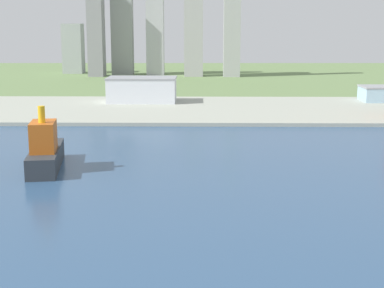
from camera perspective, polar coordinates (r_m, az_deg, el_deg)
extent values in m
plane|color=#637E4B|center=(255.26, 3.82, -2.91)|extent=(2400.00, 2400.00, 0.00)
cube|color=#2D4C70|center=(197.78, 4.70, -7.21)|extent=(840.00, 360.00, 0.15)
cube|color=#9EA293|center=(441.52, 2.57, 3.38)|extent=(840.00, 140.00, 2.50)
cube|color=#2D3338|center=(271.74, -14.00, -1.34)|extent=(19.49, 49.77, 8.98)
cube|color=#BF5919|center=(264.15, -14.24, 0.72)|extent=(12.89, 18.81, 13.03)
cylinder|color=yellow|center=(260.13, -14.41, 2.81)|extent=(2.97, 2.97, 7.18)
cube|color=silver|center=(475.79, -4.87, 5.22)|extent=(54.03, 31.59, 18.75)
cube|color=gray|center=(474.81, -4.89, 6.42)|extent=(55.11, 32.22, 1.20)
cube|color=#99BCD1|center=(504.36, 18.19, 4.60)|extent=(36.89, 27.81, 11.06)
cube|color=#A1A7A7|center=(809.12, -11.45, 9.07)|extent=(25.75, 25.21, 65.37)
cube|color=gray|center=(755.81, -9.31, 11.03)|extent=(18.94, 25.84, 119.04)
cube|color=gray|center=(776.74, -6.80, 11.17)|extent=(27.38, 18.59, 120.67)
cube|color=#AEADB5|center=(768.74, -3.61, 11.23)|extent=(22.28, 17.25, 120.99)
cube|color=#A8A6A9|center=(746.76, 0.16, 11.72)|extent=(23.33, 24.10, 133.13)
cube|color=#A9AAAB|center=(738.60, 3.93, 12.60)|extent=(20.57, 14.18, 156.45)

